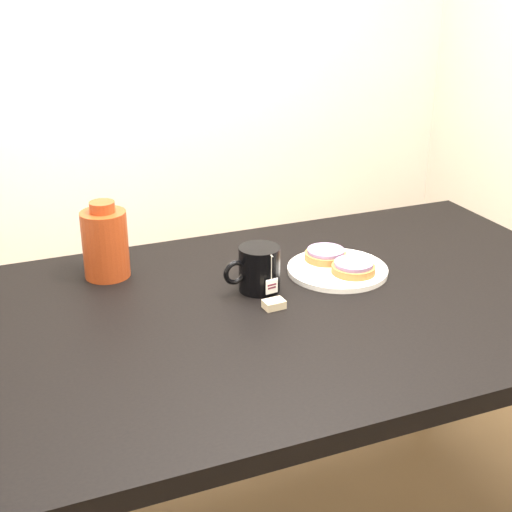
% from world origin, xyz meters
% --- Properties ---
extents(table, '(1.40, 0.90, 0.75)m').
position_xyz_m(table, '(0.00, 0.00, 0.67)').
color(table, black).
rests_on(table, ground_plane).
extents(plate, '(0.24, 0.24, 0.02)m').
position_xyz_m(plate, '(0.12, 0.10, 0.76)').
color(plate, white).
rests_on(plate, table).
extents(bagel_back, '(0.14, 0.14, 0.03)m').
position_xyz_m(bagel_back, '(0.12, 0.15, 0.78)').
color(bagel_back, brown).
rests_on(bagel_back, plate).
extents(bagel_front, '(0.14, 0.14, 0.03)m').
position_xyz_m(bagel_front, '(0.14, 0.06, 0.78)').
color(bagel_front, brown).
rests_on(bagel_front, plate).
extents(mug, '(0.14, 0.11, 0.10)m').
position_xyz_m(mug, '(-0.09, 0.08, 0.80)').
color(mug, black).
rests_on(mug, table).
extents(teabag_pouch, '(0.05, 0.03, 0.02)m').
position_xyz_m(teabag_pouch, '(-0.09, -0.01, 0.76)').
color(teabag_pouch, '#C6B793').
rests_on(teabag_pouch, table).
extents(bagel_package, '(0.14, 0.14, 0.18)m').
position_xyz_m(bagel_package, '(-0.39, 0.29, 0.83)').
color(bagel_package, maroon).
rests_on(bagel_package, table).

